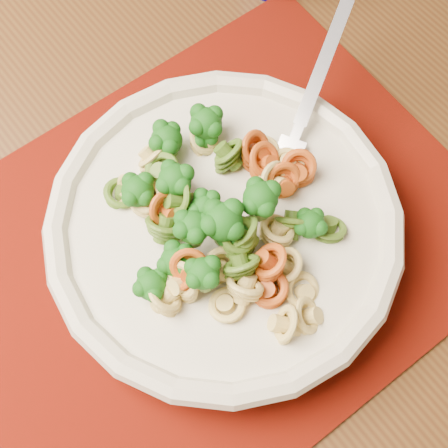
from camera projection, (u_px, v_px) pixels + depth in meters
dining_table at (124, 239)px, 0.65m from camera, size 1.32×0.85×0.77m
placemat at (207, 246)px, 0.52m from camera, size 0.46×0.36×0.00m
pasta_bowl at (224, 228)px, 0.49m from camera, size 0.28×0.28×0.05m
pasta_broccoli_heap at (224, 221)px, 0.48m from camera, size 0.24×0.24×0.06m
fork at (289, 154)px, 0.50m from camera, size 0.17×0.11×0.08m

